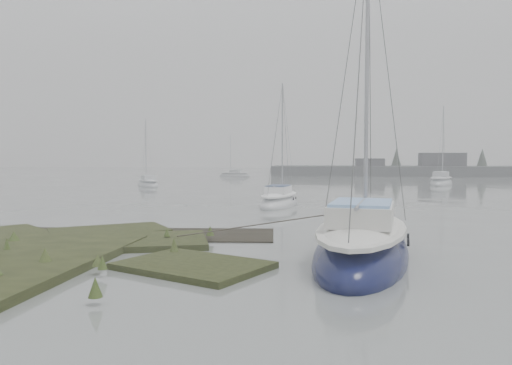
# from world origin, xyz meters

# --- Properties ---
(ground) EXTENTS (160.00, 160.00, 0.00)m
(ground) POSITION_xyz_m (0.00, 30.00, 0.00)
(ground) COLOR slate
(ground) RESTS_ON ground
(far_shoreline) EXTENTS (60.00, 8.00, 4.15)m
(far_shoreline) POSITION_xyz_m (26.84, 61.90, 0.85)
(far_shoreline) COLOR #4C4F51
(far_shoreline) RESTS_ON ground
(sailboat_main) EXTENTS (3.52, 7.70, 10.47)m
(sailboat_main) POSITION_xyz_m (4.76, 1.12, 0.32)
(sailboat_main) COLOR #0F1337
(sailboat_main) RESTS_ON ground
(sailboat_white) EXTENTS (2.57, 5.58, 7.58)m
(sailboat_white) POSITION_xyz_m (1.14, 15.67, 0.24)
(sailboat_white) COLOR silver
(sailboat_white) RESTS_ON ground
(sailboat_far_a) EXTENTS (3.93, 4.84, 6.73)m
(sailboat_far_a) POSITION_xyz_m (-12.79, 32.28, 0.21)
(sailboat_far_a) COLOR #B6BAC1
(sailboat_far_a) RESTS_ON ground
(sailboat_far_b) EXTENTS (3.91, 6.28, 8.43)m
(sailboat_far_b) POSITION_xyz_m (15.02, 38.59, 0.26)
(sailboat_far_b) COLOR silver
(sailboat_far_b) RESTS_ON ground
(sailboat_far_c) EXTENTS (4.68, 2.37, 6.31)m
(sailboat_far_c) POSITION_xyz_m (-8.75, 55.18, 0.20)
(sailboat_far_c) COLOR #9EA2A7
(sailboat_far_c) RESTS_ON ground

